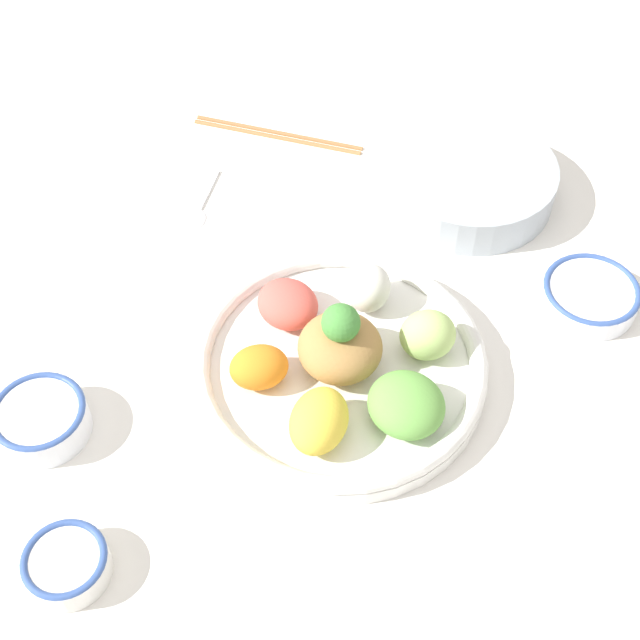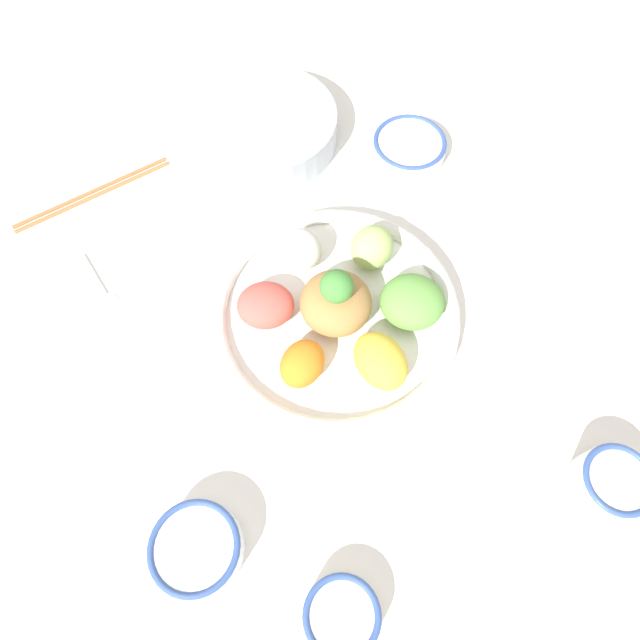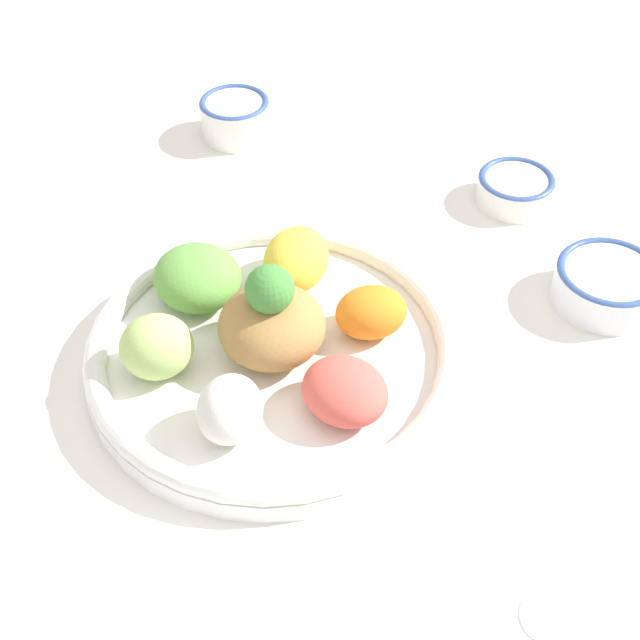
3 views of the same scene
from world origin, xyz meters
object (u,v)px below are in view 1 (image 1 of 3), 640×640
Objects in this scene: side_serving_bowl at (470,179)px; serving_spoon_extra at (198,207)px; sauce_bowl_red at (66,564)px; sauce_bowl_dark at (41,418)px; rice_bowl_plain at (590,295)px; chopsticks_pair_near at (278,134)px; salad_platter at (345,363)px.

serving_spoon_extra is (-0.11, 0.34, -0.03)m from side_serving_bowl.
sauce_bowl_red is 0.82× the size of sauce_bowl_dark.
rice_bowl_plain is at bearing -132.79° from side_serving_bowl.
side_serving_bowl is at bearing -25.61° from sauce_bowl_red.
sauce_bowl_dark is 0.86× the size of serving_spoon_extra.
sauce_bowl_red reaches higher than chopsticks_pair_near.
side_serving_bowl is 1.91× the size of serving_spoon_extra.
salad_platter reaches higher than sauce_bowl_red.
rice_bowl_plain is 0.98× the size of serving_spoon_extra.
salad_platter reaches higher than serving_spoon_extra.
sauce_bowl_red is 0.33× the size of chopsticks_pair_near.
serving_spoon_extra is at bearing 5.10° from sauce_bowl_red.
serving_spoon_extra is (-0.17, 0.06, -0.00)m from chopsticks_pair_near.
salad_platter is at bearing -63.85° from sauce_bowl_dark.
serving_spoon_extra is at bearing 72.34° from chopsticks_pair_near.
sauce_bowl_dark is 0.61m from side_serving_bowl.
side_serving_bowl is at bearing 170.84° from chopsticks_pair_near.
side_serving_bowl reaches higher than sauce_bowl_dark.
salad_platter is 3.98× the size of sauce_bowl_red.
sauce_bowl_dark is 0.45× the size of side_serving_bowl.
sauce_bowl_red is 0.72× the size of rice_bowl_plain.
chopsticks_pair_near is at bearing -19.94° from serving_spoon_extra.
serving_spoon_extra is at bearing 107.99° from side_serving_bowl.
salad_platter is at bearing 118.43° from chopsticks_pair_near.
sauce_bowl_red is 0.70× the size of serving_spoon_extra.
serving_spoon_extra is at bearing 48.85° from salad_platter.
sauce_bowl_dark is 0.54m from chopsticks_pair_near.
side_serving_bowl is at bearing -71.78° from serving_spoon_extra.
sauce_bowl_dark is at bearing 116.15° from salad_platter.
sauce_bowl_red reaches higher than rice_bowl_plain.
salad_platter is 3.27× the size of sauce_bowl_dark.
sauce_bowl_dark is (0.14, 0.09, 0.00)m from sauce_bowl_red.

